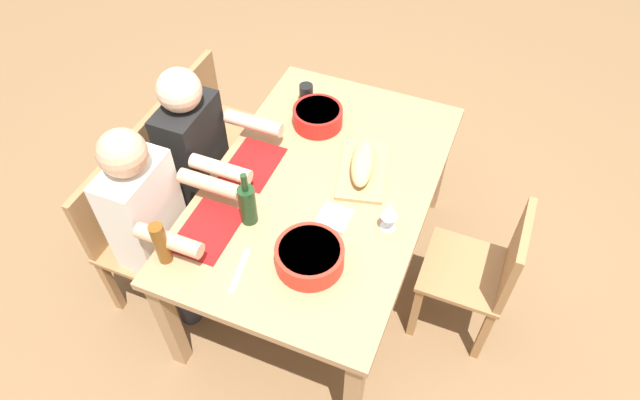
# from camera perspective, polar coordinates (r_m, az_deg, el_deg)

# --- Properties ---
(ground_plane) EXTENTS (8.00, 8.00, 0.00)m
(ground_plane) POSITION_cam_1_polar(r_m,az_deg,el_deg) (3.25, 0.00, -7.28)
(ground_plane) COLOR brown
(dining_table) EXTENTS (1.61, 1.03, 0.74)m
(dining_table) POSITION_cam_1_polar(r_m,az_deg,el_deg) (2.73, 0.00, 0.38)
(dining_table) COLOR #A87F56
(dining_table) RESTS_ON ground_plane
(chair_near_center) EXTENTS (0.40, 0.40, 0.85)m
(chair_near_center) POSITION_cam_1_polar(r_m,az_deg,el_deg) (2.79, 16.27, -6.87)
(chair_near_center) COLOR #9E7044
(chair_near_center) RESTS_ON ground_plane
(chair_far_center) EXTENTS (0.40, 0.40, 0.85)m
(chair_far_center) POSITION_cam_1_polar(r_m,az_deg,el_deg) (3.17, -14.19, 2.56)
(chair_far_center) COLOR #9E7044
(chair_far_center) RESTS_ON ground_plane
(diner_far_center) EXTENTS (0.41, 0.53, 1.20)m
(diner_far_center) POSITION_cam_1_polar(r_m,az_deg,el_deg) (2.93, -11.95, 4.50)
(diner_far_center) COLOR #2D2D38
(diner_far_center) RESTS_ON ground_plane
(chair_far_left) EXTENTS (0.40, 0.40, 0.85)m
(chair_far_left) POSITION_cam_1_polar(r_m,az_deg,el_deg) (2.96, -18.59, -3.26)
(chair_far_left) COLOR #9E7044
(chair_far_left) RESTS_ON ground_plane
(diner_far_left) EXTENTS (0.41, 0.53, 1.20)m
(diner_far_left) POSITION_cam_1_polar(r_m,az_deg,el_deg) (2.70, -16.57, -1.69)
(diner_far_left) COLOR #2D2D38
(diner_far_left) RESTS_ON ground_plane
(chair_far_right) EXTENTS (0.40, 0.40, 0.85)m
(chair_far_right) POSITION_cam_1_polar(r_m,az_deg,el_deg) (3.42, -10.35, 7.58)
(chair_far_right) COLOR #9E7044
(chair_far_right) RESTS_ON ground_plane
(serving_bowl_greens) EXTENTS (0.26, 0.26, 0.10)m
(serving_bowl_greens) POSITION_cam_1_polar(r_m,az_deg,el_deg) (2.94, -0.23, 8.52)
(serving_bowl_greens) COLOR red
(serving_bowl_greens) RESTS_ON dining_table
(serving_bowl_fruit) EXTENTS (0.29, 0.29, 0.10)m
(serving_bowl_fruit) POSITION_cam_1_polar(r_m,az_deg,el_deg) (2.34, -1.07, -5.64)
(serving_bowl_fruit) COLOR red
(serving_bowl_fruit) RESTS_ON dining_table
(cutting_board) EXTENTS (0.44, 0.31, 0.02)m
(cutting_board) POSITION_cam_1_polar(r_m,az_deg,el_deg) (2.73, 4.28, 3.02)
(cutting_board) COLOR tan
(cutting_board) RESTS_ON dining_table
(bread_loaf) EXTENTS (0.34, 0.18, 0.09)m
(bread_loaf) POSITION_cam_1_polar(r_m,az_deg,el_deg) (2.69, 4.35, 3.83)
(bread_loaf) COLOR tan
(bread_loaf) RESTS_ON cutting_board
(wine_bottle) EXTENTS (0.08, 0.08, 0.29)m
(wine_bottle) POSITION_cam_1_polar(r_m,az_deg,el_deg) (2.47, -7.34, -0.39)
(wine_bottle) COLOR #193819
(wine_bottle) RESTS_ON dining_table
(beer_bottle) EXTENTS (0.06, 0.06, 0.22)m
(beer_bottle) POSITION_cam_1_polar(r_m,az_deg,el_deg) (2.40, -15.80, -4.25)
(beer_bottle) COLOR brown
(beer_bottle) RESTS_ON dining_table
(wine_glass) EXTENTS (0.08, 0.08, 0.17)m
(wine_glass) POSITION_cam_1_polar(r_m,az_deg,el_deg) (2.43, 7.07, -1.13)
(wine_glass) COLOR silver
(wine_glass) RESTS_ON dining_table
(placemat_far_center) EXTENTS (0.32, 0.23, 0.01)m
(placemat_far_center) POSITION_cam_1_polar(r_m,az_deg,el_deg) (2.78, -6.81, 3.62)
(placemat_far_center) COLOR maroon
(placemat_far_center) RESTS_ON dining_table
(placemat_far_left) EXTENTS (0.32, 0.23, 0.01)m
(placemat_far_left) POSITION_cam_1_polar(r_m,az_deg,el_deg) (2.54, -11.27, -3.04)
(placemat_far_left) COLOR maroon
(placemat_far_left) RESTS_ON dining_table
(cup_far_right) EXTENTS (0.07, 0.07, 0.11)m
(cup_far_right) POSITION_cam_1_polar(r_m,az_deg,el_deg) (3.08, -1.40, 10.69)
(cup_far_right) COLOR black
(cup_far_right) RESTS_ON dining_table
(carving_knife) EXTENTS (0.23, 0.06, 0.01)m
(carving_knife) POSITION_cam_1_polar(r_m,az_deg,el_deg) (2.38, -8.13, -7.10)
(carving_knife) COLOR silver
(carving_knife) RESTS_ON dining_table
(napkin_stack) EXTENTS (0.14, 0.14, 0.02)m
(napkin_stack) POSITION_cam_1_polar(r_m,az_deg,el_deg) (2.52, 1.46, -1.84)
(napkin_stack) COLOR white
(napkin_stack) RESTS_ON dining_table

